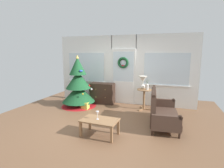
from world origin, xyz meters
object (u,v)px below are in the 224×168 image
(christmas_tree, at_px, (78,87))
(side_table, at_px, (144,95))
(dresser_cabinet, at_px, (102,93))
(wine_glass, at_px, (97,113))
(settee_sofa, at_px, (160,111))
(flower_vase, at_px, (147,86))
(gift_box, at_px, (85,106))
(table_lamp, at_px, (143,81))
(coffee_table, at_px, (100,122))

(christmas_tree, distance_m, side_table, 2.33)
(dresser_cabinet, distance_m, wine_glass, 2.67)
(side_table, bearing_deg, settee_sofa, -62.24)
(flower_vase, height_order, gift_box, flower_vase)
(gift_box, bearing_deg, side_table, 16.83)
(table_lamp, bearing_deg, gift_box, -161.54)
(christmas_tree, xyz_separation_m, wine_glass, (1.55, -1.91, -0.17))
(coffee_table, bearing_deg, table_lamp, 74.60)
(side_table, relative_size, coffee_table, 0.81)
(christmas_tree, xyz_separation_m, dresser_cabinet, (0.68, 0.61, -0.32))
(flower_vase, bearing_deg, dresser_cabinet, 169.04)
(settee_sofa, bearing_deg, flower_vase, 114.85)
(wine_glass, height_order, gift_box, wine_glass)
(gift_box, bearing_deg, table_lamp, 18.46)
(christmas_tree, bearing_deg, coffee_table, -50.02)
(wine_glass, relative_size, gift_box, 0.83)
(gift_box, bearing_deg, settee_sofa, -12.50)
(christmas_tree, bearing_deg, dresser_cabinet, 41.87)
(coffee_table, xyz_separation_m, gift_box, (-1.23, 1.67, -0.22))
(dresser_cabinet, distance_m, table_lamp, 1.69)
(flower_vase, distance_m, gift_box, 2.20)
(table_lamp, distance_m, coffee_table, 2.47)
(table_lamp, distance_m, gift_box, 2.15)
(dresser_cabinet, height_order, flower_vase, flower_vase)
(side_table, bearing_deg, flower_vase, -30.96)
(table_lamp, height_order, coffee_table, table_lamp)
(coffee_table, bearing_deg, gift_box, 126.26)
(christmas_tree, relative_size, settee_sofa, 1.14)
(settee_sofa, xyz_separation_m, coffee_table, (-1.29, -1.12, -0.04))
(dresser_cabinet, relative_size, side_table, 1.31)
(flower_vase, bearing_deg, christmas_tree, -173.39)
(side_table, bearing_deg, dresser_cabinet, 170.43)
(side_table, height_order, gift_box, side_table)
(gift_box, bearing_deg, christmas_tree, 147.40)
(settee_sofa, distance_m, coffee_table, 1.71)
(table_lamp, bearing_deg, flower_vase, -32.01)
(wine_glass, bearing_deg, side_table, 71.63)
(coffee_table, relative_size, wine_glass, 4.44)
(dresser_cabinet, bearing_deg, gift_box, -109.47)
(coffee_table, bearing_deg, flower_vase, 70.16)
(christmas_tree, relative_size, side_table, 2.61)
(dresser_cabinet, relative_size, table_lamp, 2.09)
(christmas_tree, bearing_deg, side_table, 8.36)
(settee_sofa, distance_m, wine_glass, 1.75)
(side_table, relative_size, gift_box, 3.01)
(christmas_tree, distance_m, coffee_table, 2.53)
(coffee_table, distance_m, gift_box, 2.09)
(side_table, distance_m, table_lamp, 0.49)
(gift_box, bearing_deg, dresser_cabinet, 70.53)
(side_table, bearing_deg, table_lamp, 146.31)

